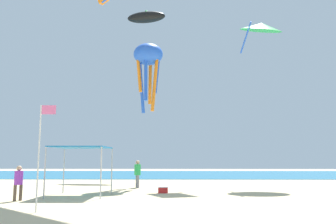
# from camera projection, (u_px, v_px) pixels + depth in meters

# --- Properties ---
(ground) EXTENTS (110.00, 110.00, 0.10)m
(ground) POSITION_uv_depth(u_px,v_px,m) (144.00, 209.00, 13.95)
(ground) COLOR #D1BA8C
(ocean_strip) EXTENTS (110.00, 24.13, 0.03)m
(ocean_strip) POSITION_uv_depth(u_px,v_px,m) (164.00, 174.00, 44.84)
(ocean_strip) COLOR #1E6B93
(ocean_strip) RESTS_ON ground
(canopy_tent) EXTENTS (2.91, 3.08, 2.64)m
(canopy_tent) POSITION_uv_depth(u_px,v_px,m) (82.00, 149.00, 18.77)
(canopy_tent) COLOR #B2B2B7
(canopy_tent) RESTS_ON ground
(person_near_tent) EXTENTS (0.45, 0.48, 1.88)m
(person_near_tent) POSITION_uv_depth(u_px,v_px,m) (138.00, 172.00, 23.73)
(person_near_tent) COLOR slate
(person_near_tent) RESTS_ON ground
(person_leftmost) EXTENTS (0.39, 0.39, 1.66)m
(person_leftmost) POSITION_uv_depth(u_px,v_px,m) (19.00, 180.00, 16.25)
(person_leftmost) COLOR brown
(person_leftmost) RESTS_ON ground
(banner_flag) EXTENTS (0.61, 0.06, 4.03)m
(banner_flag) POSITION_uv_depth(u_px,v_px,m) (41.00, 148.00, 12.96)
(banner_flag) COLOR silver
(banner_flag) RESTS_ON ground
(cooler_box) EXTENTS (0.57, 0.37, 0.35)m
(cooler_box) POSITION_uv_depth(u_px,v_px,m) (163.00, 190.00, 19.90)
(cooler_box) COLOR red
(cooler_box) RESTS_ON ground
(kite_inflatable_black) EXTENTS (4.71, 2.16, 1.65)m
(kite_inflatable_black) POSITION_uv_depth(u_px,v_px,m) (146.00, 17.00, 39.86)
(kite_inflatable_black) COLOR black
(kite_octopus_blue) EXTENTS (2.95, 2.95, 5.42)m
(kite_octopus_blue) POSITION_uv_depth(u_px,v_px,m) (148.00, 58.00, 26.61)
(kite_octopus_blue) COLOR blue
(kite_delta_green) EXTENTS (4.39, 4.40, 3.04)m
(kite_delta_green) POSITION_uv_depth(u_px,v_px,m) (261.00, 27.00, 28.56)
(kite_delta_green) COLOR green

